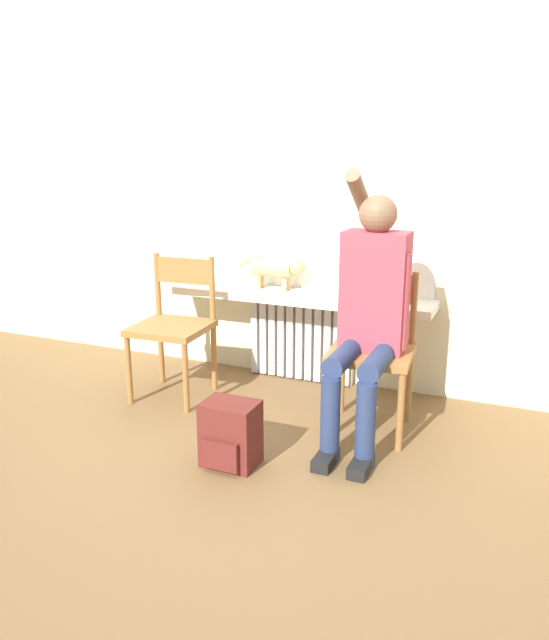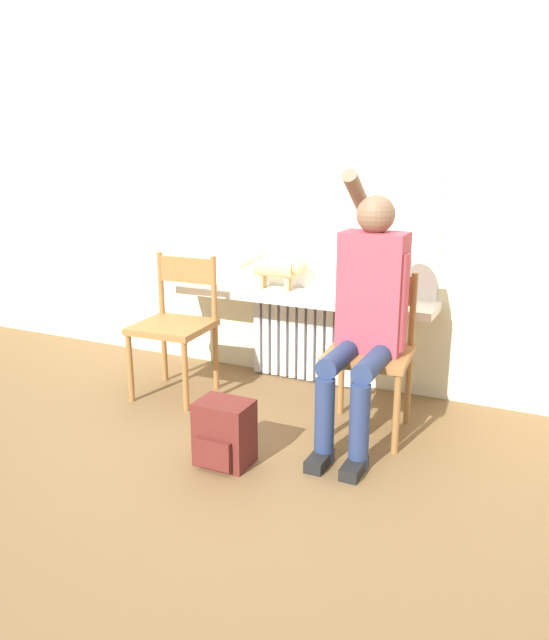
# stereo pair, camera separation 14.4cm
# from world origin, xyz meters

# --- Properties ---
(ground_plane) EXTENTS (12.00, 12.00, 0.00)m
(ground_plane) POSITION_xyz_m (0.00, 0.00, 0.00)
(ground_plane) COLOR brown
(wall_with_window) EXTENTS (7.00, 0.06, 2.70)m
(wall_with_window) POSITION_xyz_m (0.00, 1.23, 1.35)
(wall_with_window) COLOR beige
(wall_with_window) RESTS_ON ground_plane
(radiator) EXTENTS (0.72, 0.08, 0.58)m
(radiator) POSITION_xyz_m (-0.00, 1.15, 0.29)
(radiator) COLOR silver
(radiator) RESTS_ON ground_plane
(windowsill) EXTENTS (1.77, 0.32, 0.05)m
(windowsill) POSITION_xyz_m (0.00, 1.04, 0.60)
(windowsill) COLOR silver
(windowsill) RESTS_ON radiator
(window_glass) EXTENTS (1.70, 0.01, 0.92)m
(window_glass) POSITION_xyz_m (0.00, 1.20, 1.08)
(window_glass) COLOR white
(window_glass) RESTS_ON windowsill
(chair_left) EXTENTS (0.46, 0.46, 0.88)m
(chair_left) POSITION_xyz_m (-0.63, 0.58, 0.47)
(chair_left) COLOR #9E6B38
(chair_left) RESTS_ON ground_plane
(chair_right) EXTENTS (0.48, 0.48, 0.88)m
(chair_right) POSITION_xyz_m (0.63, 0.58, 0.47)
(chair_right) COLOR #9E6B38
(chair_right) RESTS_ON ground_plane
(person) EXTENTS (0.36, 0.98, 1.43)m
(person) POSITION_xyz_m (0.63, 0.48, 0.73)
(person) COLOR navy
(person) RESTS_ON ground_plane
(cat) EXTENTS (0.49, 0.12, 0.23)m
(cat) POSITION_xyz_m (-0.14, 1.08, 0.77)
(cat) COLOR #DBB77A
(cat) RESTS_ON windowsill
(backpack) EXTENTS (0.27, 0.23, 0.33)m
(backpack) POSITION_xyz_m (0.10, -0.10, 0.16)
(backpack) COLOR maroon
(backpack) RESTS_ON ground_plane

